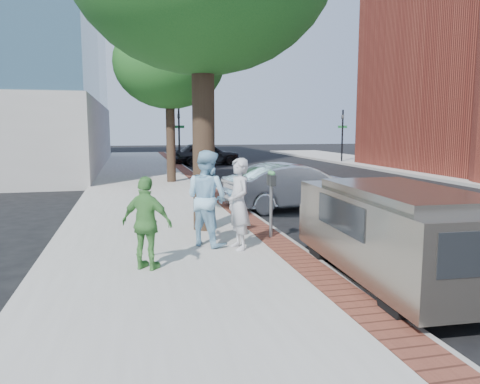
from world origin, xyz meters
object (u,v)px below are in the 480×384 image
object	(u,v)px
person_gray	(239,204)
person_officer	(207,198)
person_green	(147,223)
bg_car	(206,154)
van	(389,230)
parking_meter	(271,190)
sedan_silver	(294,186)

from	to	relation	value
person_gray	person_officer	distance (m)	0.74
person_green	person_officer	bearing A→B (deg)	-98.82
person_green	bg_car	xyz separation A→B (m)	(4.83, 23.79, -0.16)
person_gray	bg_car	distance (m)	23.03
person_gray	bg_car	world-z (taller)	person_gray
bg_car	person_officer	bearing A→B (deg)	164.26
bg_car	van	distance (m)	24.98
parking_meter	van	world-z (taller)	van
van	sedan_silver	bearing A→B (deg)	85.02
person_gray	van	xyz separation A→B (m)	(2.03, -2.13, -0.16)
van	person_gray	bearing A→B (deg)	135.98
bg_car	person_gray	bearing A→B (deg)	165.83
person_officer	bg_car	world-z (taller)	person_officer
person_officer	van	bearing A→B (deg)	-176.07
bg_car	van	size ratio (longest dim) A/B	1.02
sedan_silver	van	size ratio (longest dim) A/B	0.97
parking_meter	sedan_silver	size ratio (longest dim) A/B	0.34
person_gray	person_officer	xyz separation A→B (m)	(-0.56, 0.48, 0.07)
parking_meter	person_green	xyz separation A→B (m)	(-2.73, -1.75, -0.26)
person_green	sedan_silver	distance (m)	7.54
person_officer	sedan_silver	xyz separation A→B (m)	(3.49, 4.43, -0.40)
parking_meter	person_green	distance (m)	3.26
person_officer	bg_car	size ratio (longest dim) A/B	0.42
person_gray	person_green	xyz separation A→B (m)	(-1.82, -0.95, -0.11)
parking_meter	sedan_silver	world-z (taller)	parking_meter
person_green	person_gray	bearing A→B (deg)	-119.89
person_gray	person_green	size ratio (longest dim) A/B	1.14
person_officer	van	xyz separation A→B (m)	(2.59, -2.61, -0.23)
parking_meter	van	size ratio (longest dim) A/B	0.33
person_officer	van	distance (m)	3.68
person_officer	person_green	bearing A→B (deg)	97.82
person_gray	van	world-z (taller)	person_gray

